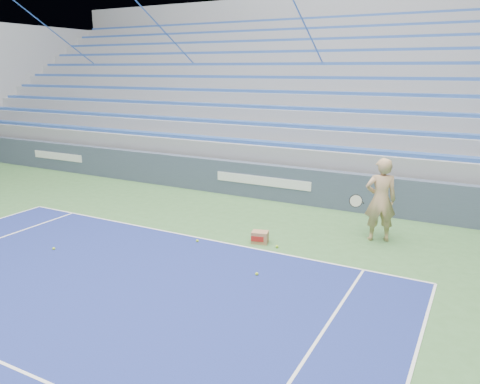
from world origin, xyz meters
name	(u,v)px	position (x,y,z in m)	size (l,w,h in m)	color
sponsor_barrier	(264,181)	(0.00, 15.88, 0.55)	(30.00, 0.32, 1.10)	#3B475A
bleachers	(324,109)	(0.00, 21.60, 2.36)	(31.00, 9.15, 7.30)	gray
tennis_player	(380,200)	(3.98, 13.79, 1.00)	(1.04, 0.98, 2.00)	tan
ball_box	(260,237)	(1.57, 12.30, 0.14)	(0.43, 0.37, 0.28)	#9E714C
tennis_ball_0	(257,274)	(2.30, 10.64, 0.03)	(0.07, 0.07, 0.07)	#A7D22B
tennis_ball_1	(197,241)	(0.24, 11.64, 0.03)	(0.07, 0.07, 0.07)	#A7D22B
tennis_ball_2	(54,249)	(-2.36, 9.70, 0.03)	(0.07, 0.07, 0.07)	#A7D22B
tennis_ball_3	(277,246)	(2.06, 12.20, 0.03)	(0.07, 0.07, 0.07)	#A7D22B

